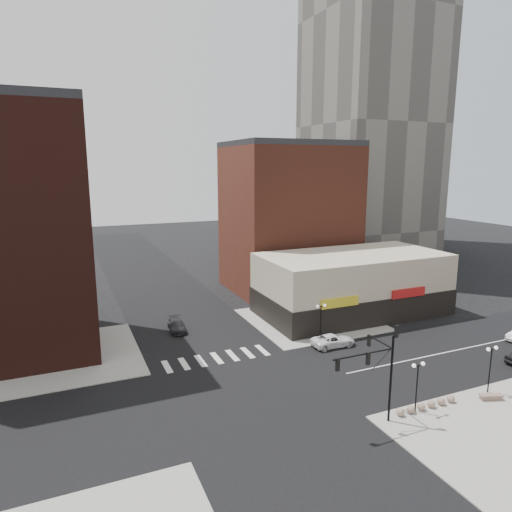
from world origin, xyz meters
TOP-DOWN VIEW (x-y plane):
  - ground at (0.00, 0.00)m, footprint 240.00×240.00m
  - road_ew at (0.00, 0.00)m, footprint 200.00×14.00m
  - road_ns at (0.00, 0.00)m, footprint 14.00×200.00m
  - sidewalk_nw at (-14.50, 14.50)m, footprint 15.00×15.00m
  - sidewalk_ne at (14.50, 14.50)m, footprint 15.00×15.00m
  - building_nw at (-19.00, 18.50)m, footprint 16.00×15.00m
  - building_ne_midrise at (19.00, 29.50)m, footprint 18.00×15.00m
  - tower_near at (40.00, 38.00)m, footprint 20.00×20.00m
  - tower_far at (60.00, 56.00)m, footprint 18.00×18.00m
  - building_ne_row at (21.00, 15.00)m, footprint 24.20×12.20m
  - traffic_signal at (7.24, -7.83)m, footprint 5.59×3.09m
  - street_lamp_se_a at (11.00, -8.00)m, footprint 1.22×0.32m
  - street_lamp_se_b at (19.00, -8.00)m, footprint 1.22×0.32m
  - street_lamp_ne at (12.00, 8.00)m, footprint 1.22×0.32m
  - bollard_row at (12.12, -8.00)m, footprint 5.88×0.63m
  - white_suv at (12.49, 6.19)m, footprint 4.84×2.25m
  - dark_sedan_north at (-1.91, 17.57)m, footprint 2.12×4.54m
  - stone_bench at (18.17, -9.00)m, footprint 1.99×1.19m

SIDE VIEW (x-z plane):
  - ground at x=0.00m, z-range 0.00..0.00m
  - road_ew at x=0.00m, z-range 0.00..0.02m
  - road_ns at x=0.00m, z-range 0.00..0.02m
  - sidewalk_nw at x=-14.50m, z-range 0.00..0.12m
  - sidewalk_ne at x=14.50m, z-range 0.00..0.12m
  - stone_bench at x=18.17m, z-range 0.14..0.58m
  - bollard_row at x=12.12m, z-range 0.12..0.75m
  - dark_sedan_north at x=-1.91m, z-range 0.00..1.28m
  - white_suv at x=12.49m, z-range 0.00..1.34m
  - street_lamp_se_a at x=11.00m, z-range 1.21..5.37m
  - street_lamp_se_b at x=19.00m, z-range 1.21..5.37m
  - street_lamp_ne at x=12.00m, z-range 1.21..5.37m
  - building_ne_row at x=21.00m, z-range -0.70..7.30m
  - traffic_signal at x=7.24m, z-range 1.07..8.85m
  - building_ne_midrise at x=19.00m, z-range 0.00..22.00m
  - building_nw at x=-19.00m, z-range 0.00..25.00m
  - tower_far at x=60.00m, z-range 0.00..82.00m
  - tower_near at x=40.00m, z-range 0.00..90.00m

